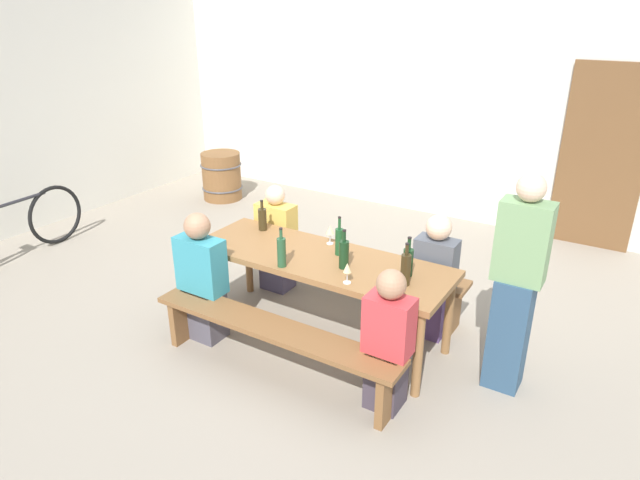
% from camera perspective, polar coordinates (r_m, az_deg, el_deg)
% --- Properties ---
extents(ground_plane, '(24.00, 24.00, 0.00)m').
position_cam_1_polar(ground_plane, '(4.93, 0.00, -9.66)').
color(ground_plane, gray).
extents(back_wall, '(14.00, 0.20, 3.20)m').
position_cam_1_polar(back_wall, '(7.43, 14.76, 14.14)').
color(back_wall, silver).
rests_on(back_wall, ground).
extents(wooden_door, '(0.90, 0.06, 2.10)m').
position_cam_1_polar(wooden_door, '(7.09, 26.91, 7.44)').
color(wooden_door, brown).
rests_on(wooden_door, ground).
extents(tasting_table, '(2.20, 0.76, 0.75)m').
position_cam_1_polar(tasting_table, '(4.60, 0.00, -2.61)').
color(tasting_table, olive).
rests_on(tasting_table, ground).
extents(bench_near, '(2.10, 0.30, 0.45)m').
position_cam_1_polar(bench_near, '(4.26, -4.87, -9.80)').
color(bench_near, brown).
rests_on(bench_near, ground).
extents(bench_far, '(2.10, 0.30, 0.45)m').
position_cam_1_polar(bench_far, '(5.27, 3.89, -2.94)').
color(bench_far, brown).
rests_on(bench_far, ground).
extents(wine_bottle_0, '(0.08, 0.08, 0.32)m').
position_cam_1_polar(wine_bottle_0, '(4.27, 9.01, -2.18)').
color(wine_bottle_0, '#143319').
rests_on(wine_bottle_0, tasting_table).
extents(wine_bottle_1, '(0.07, 0.07, 0.33)m').
position_cam_1_polar(wine_bottle_1, '(4.56, 1.98, -0.08)').
color(wine_bottle_1, '#194723').
rests_on(wine_bottle_1, tasting_table).
extents(wine_bottle_2, '(0.07, 0.07, 0.33)m').
position_cam_1_polar(wine_bottle_2, '(4.36, -3.97, -1.20)').
color(wine_bottle_2, '#234C2D').
rests_on(wine_bottle_2, tasting_table).
extents(wine_bottle_3, '(0.07, 0.07, 0.33)m').
position_cam_1_polar(wine_bottle_3, '(4.12, 8.76, -2.95)').
color(wine_bottle_3, '#332814').
rests_on(wine_bottle_3, tasting_table).
extents(wine_bottle_4, '(0.08, 0.08, 0.32)m').
position_cam_1_polar(wine_bottle_4, '(4.33, 2.47, -1.41)').
color(wine_bottle_4, '#143319').
rests_on(wine_bottle_4, tasting_table).
extents(wine_bottle_5, '(0.08, 0.08, 0.29)m').
position_cam_1_polar(wine_bottle_5, '(5.09, -5.92, 2.18)').
color(wine_bottle_5, '#332814').
rests_on(wine_bottle_5, tasting_table).
extents(wine_glass_0, '(0.06, 0.06, 0.16)m').
position_cam_1_polar(wine_glass_0, '(4.10, 2.81, -2.97)').
color(wine_glass_0, silver).
rests_on(wine_glass_0, tasting_table).
extents(wine_glass_1, '(0.07, 0.07, 0.17)m').
position_cam_1_polar(wine_glass_1, '(4.76, 1.04, 0.99)').
color(wine_glass_1, silver).
rests_on(wine_glass_1, tasting_table).
extents(seated_guest_near_0, '(0.41, 0.24, 1.14)m').
position_cam_1_polar(seated_guest_near_0, '(4.75, -11.97, -4.07)').
color(seated_guest_near_0, '#4D4955').
rests_on(seated_guest_near_0, ground).
extents(seated_guest_near_1, '(0.33, 0.24, 1.08)m').
position_cam_1_polar(seated_guest_near_1, '(3.91, 6.97, -10.44)').
color(seated_guest_near_1, '#3F3642').
rests_on(seated_guest_near_1, ground).
extents(seated_guest_far_0, '(0.38, 0.24, 1.08)m').
position_cam_1_polar(seated_guest_far_0, '(5.49, -4.46, -0.12)').
color(seated_guest_far_0, '#4A4462').
rests_on(seated_guest_far_0, ground).
extents(seated_guest_far_1, '(0.34, 0.24, 1.10)m').
position_cam_1_polar(seated_guest_far_1, '(4.78, 11.62, -3.90)').
color(seated_guest_far_1, '#573E70').
rests_on(seated_guest_far_1, ground).
extents(standing_host, '(0.35, 0.24, 1.66)m').
position_cam_1_polar(standing_host, '(4.18, 19.40, -4.78)').
color(standing_host, '#2D4A66').
rests_on(standing_host, ground).
extents(wine_barrel, '(0.59, 0.59, 0.68)m').
position_cam_1_polar(wine_barrel, '(8.28, -10.04, 6.48)').
color(wine_barrel, brown).
rests_on(wine_barrel, ground).
extents(parked_bicycle_0, '(0.20, 1.80, 0.90)m').
position_cam_1_polar(parked_bicycle_0, '(7.02, -29.09, 1.01)').
color(parked_bicycle_0, black).
rests_on(parked_bicycle_0, ground).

